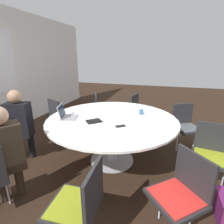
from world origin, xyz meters
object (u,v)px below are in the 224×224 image
(spiral_notebook, at_px, (94,121))
(chair_2, at_px, (80,201))
(coffee_cup, at_px, (141,112))
(chair_5, at_px, (186,124))
(chair_3, at_px, (182,190))
(chair_4, at_px, (211,151))
(laptop, at_px, (66,115))
(chair_8, at_px, (60,115))
(person_1, at_px, (5,150))
(chair_6, at_px, (139,110))
(chair_7, at_px, (101,108))
(cell_phone, at_px, (121,126))
(person_0, at_px, (19,121))
(chair_0, at_px, (3,135))

(spiral_notebook, bearing_deg, chair_2, -163.37)
(chair_2, xyz_separation_m, coffee_cup, (1.71, -0.27, 0.29))
(chair_5, bearing_deg, chair_3, 53.04)
(chair_2, distance_m, chair_4, 1.76)
(laptop, bearing_deg, chair_4, -105.70)
(chair_3, bearing_deg, laptop, 22.86)
(chair_8, height_order, person_1, person_1)
(chair_3, relative_size, chair_6, 1.00)
(chair_6, xyz_separation_m, coffee_cup, (-1.07, -0.17, 0.29))
(chair_5, bearing_deg, chair_2, 33.80)
(chair_7, height_order, person_1, person_1)
(chair_4, bearing_deg, chair_7, -25.31)
(chair_2, distance_m, person_1, 1.06)
(chair_3, height_order, spiral_notebook, chair_3)
(chair_8, bearing_deg, laptop, -25.25)
(cell_phone, bearing_deg, coffee_cup, -18.27)
(chair_4, xyz_separation_m, spiral_notebook, (-0.07, 1.60, 0.26))
(person_1, bearing_deg, chair_3, -48.77)
(chair_3, relative_size, chair_5, 1.00)
(chair_5, height_order, person_1, person_1)
(chair_8, bearing_deg, cell_phone, -3.32)
(chair_6, height_order, laptop, laptop)
(chair_8, xyz_separation_m, laptop, (-0.75, -0.61, 0.30))
(person_0, bearing_deg, cell_phone, -12.43)
(chair_8, bearing_deg, chair_0, -80.35)
(chair_3, relative_size, chair_8, 1.00)
(chair_0, xyz_separation_m, person_0, (0.15, -0.21, 0.20))
(chair_3, xyz_separation_m, coffee_cup, (1.32, 0.57, 0.29))
(spiral_notebook, bearing_deg, chair_8, 54.57)
(chair_6, bearing_deg, spiral_notebook, -2.95)
(chair_4, bearing_deg, chair_5, -67.08)
(chair_6, relative_size, person_1, 0.71)
(chair_3, height_order, person_0, person_0)
(chair_0, xyz_separation_m, spiral_notebook, (0.33, -1.40, 0.26))
(chair_8, height_order, cell_phone, chair_8)
(chair_7, xyz_separation_m, chair_8, (-0.71, 0.65, 0.00))
(spiral_notebook, bearing_deg, person_0, 98.68)
(chair_8, height_order, person_0, person_0)
(chair_0, height_order, person_0, person_0)
(chair_0, distance_m, person_0, 0.32)
(chair_2, distance_m, spiral_notebook, 1.25)
(chair_6, xyz_separation_m, chair_8, (-0.84, 1.53, 0.00))
(chair_3, bearing_deg, chair_6, -24.21)
(chair_8, bearing_deg, person_0, -70.96)
(chair_3, distance_m, chair_8, 2.75)
(chair_7, xyz_separation_m, person_1, (-2.42, 0.23, 0.20))
(laptop, height_order, cell_phone, laptop)
(chair_0, relative_size, cell_phone, 5.52)
(spiral_notebook, bearing_deg, cell_phone, -97.55)
(chair_2, xyz_separation_m, chair_4, (1.24, -1.26, 0.00))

